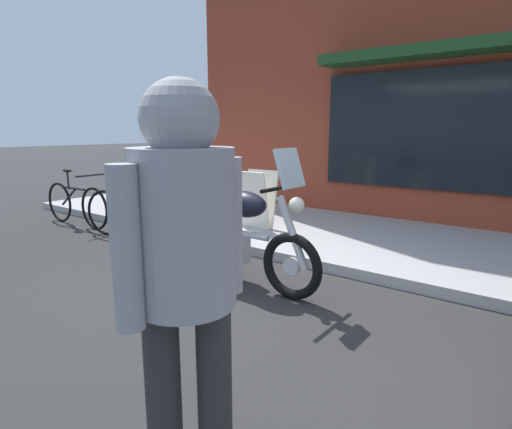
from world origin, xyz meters
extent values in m
plane|color=#2B2B2B|center=(0.00, 0.00, 0.00)|extent=(80.00, 80.00, 0.00)
torus|color=black|center=(0.43, 0.28, 0.32)|extent=(0.63, 0.09, 0.63)
cylinder|color=silver|center=(0.43, 0.28, 0.32)|extent=(0.16, 0.06, 0.16)
torus|color=black|center=(-1.11, 0.29, 0.32)|extent=(0.63, 0.09, 0.63)
cylinder|color=silver|center=(-1.11, 0.29, 0.32)|extent=(0.16, 0.06, 0.16)
cube|color=silver|center=(-0.39, 0.29, 0.37)|extent=(0.44, 0.30, 0.32)
cylinder|color=silver|center=(-0.34, 0.29, 0.54)|extent=(1.00, 0.07, 0.06)
ellipsoid|color=black|center=(-0.14, 0.28, 0.84)|extent=(0.52, 0.28, 0.26)
cube|color=black|center=(-0.56, 0.29, 0.78)|extent=(0.60, 0.24, 0.11)
cube|color=black|center=(-0.89, 0.29, 0.76)|extent=(0.28, 0.22, 0.18)
cylinder|color=silver|center=(0.43, 0.28, 0.64)|extent=(0.35, 0.07, 0.67)
cylinder|color=black|center=(0.31, 0.28, 1.04)|extent=(0.04, 0.62, 0.04)
cube|color=silver|center=(0.39, 0.28, 1.22)|extent=(0.15, 0.32, 0.35)
sphere|color=#EAEACC|center=(0.47, 0.28, 0.90)|extent=(0.14, 0.14, 0.14)
cube|color=#B7B7B7|center=(-0.84, 0.05, 0.60)|extent=(0.44, 0.20, 0.44)
cube|color=black|center=(-0.84, -0.06, 0.60)|extent=(0.37, 0.02, 0.03)
ellipsoid|color=black|center=(-0.84, 0.29, 0.94)|extent=(0.48, 0.32, 0.28)
torus|color=black|center=(-2.06, 0.88, 0.34)|extent=(0.67, 0.20, 0.68)
torus|color=black|center=(-3.07, 0.64, 0.34)|extent=(0.67, 0.20, 0.68)
cylinder|color=silver|center=(-2.56, 0.76, 0.62)|extent=(0.57, 0.17, 0.04)
cylinder|color=silver|center=(-2.77, 0.71, 0.46)|extent=(0.45, 0.14, 0.33)
cylinder|color=silver|center=(-2.75, 0.72, 0.74)|extent=(0.03, 0.03, 0.30)
ellipsoid|color=black|center=(-2.75, 0.72, 0.90)|extent=(0.24, 0.15, 0.06)
cylinder|color=silver|center=(-2.10, 0.87, 0.86)|extent=(0.14, 0.47, 0.03)
cylinder|color=#2D2D2D|center=(1.21, -1.89, 0.45)|extent=(0.14, 0.14, 0.90)
cylinder|color=#2D2D2D|center=(1.34, -1.75, 0.45)|extent=(0.14, 0.14, 0.90)
cylinder|color=#9E9EA3|center=(1.28, -1.82, 1.20)|extent=(0.42, 0.42, 0.58)
sphere|color=#9E9EA3|center=(1.28, -1.82, 1.59)|extent=(0.28, 0.28, 0.28)
sphere|color=tan|center=(1.22, -1.81, 1.59)|extent=(0.17, 0.17, 0.17)
cylinder|color=#9E9EA3|center=(1.25, -2.05, 1.17)|extent=(0.10, 0.10, 0.55)
cylinder|color=#9E9EA3|center=(1.30, -1.59, 1.17)|extent=(0.10, 0.10, 0.55)
cube|color=silver|center=(-1.28, 1.88, 0.55)|extent=(0.55, 0.18, 0.84)
cube|color=silver|center=(-1.28, 2.10, 0.55)|extent=(0.55, 0.18, 0.84)
torus|color=black|center=(-3.50, 0.73, 0.34)|extent=(0.68, 0.05, 0.68)
torus|color=black|center=(-4.52, 0.71, 0.34)|extent=(0.68, 0.05, 0.68)
cylinder|color=black|center=(-4.01, 0.72, 0.62)|extent=(0.56, 0.05, 0.04)
cylinder|color=black|center=(-4.21, 0.71, 0.46)|extent=(0.44, 0.05, 0.32)
cylinder|color=black|center=(-4.19, 0.71, 0.74)|extent=(0.03, 0.03, 0.30)
ellipsoid|color=black|center=(-4.19, 0.71, 0.90)|extent=(0.22, 0.10, 0.06)
cylinder|color=black|center=(-3.55, 0.73, 0.86)|extent=(0.04, 0.48, 0.03)
camera|label=1|loc=(2.37, -2.83, 1.55)|focal=29.09mm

